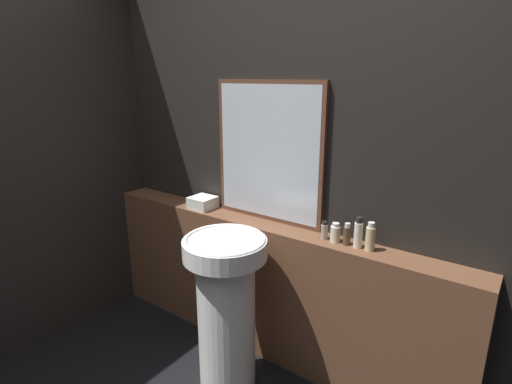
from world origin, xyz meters
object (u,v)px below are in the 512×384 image
(mirror, at_px, (268,153))
(shampoo_bottle, at_px, (324,231))
(hand_soap_bottle, at_px, (370,238))
(body_wash_bottle, at_px, (358,234))
(pedestal_sink, at_px, (226,305))
(conditioner_bottle, at_px, (335,233))
(towel_stack, at_px, (203,202))
(lotion_bottle, at_px, (347,235))

(mirror, xyz_separation_m, shampoo_bottle, (0.43, -0.08, -0.38))
(hand_soap_bottle, bearing_deg, shampoo_bottle, 180.00)
(shampoo_bottle, distance_m, body_wash_bottle, 0.20)
(shampoo_bottle, relative_size, hand_soap_bottle, 0.66)
(pedestal_sink, xyz_separation_m, conditioner_bottle, (0.46, 0.38, 0.42))
(mirror, bearing_deg, hand_soap_bottle, -6.52)
(mirror, bearing_deg, body_wash_bottle, -7.19)
(shampoo_bottle, bearing_deg, mirror, 169.64)
(body_wash_bottle, xyz_separation_m, hand_soap_bottle, (0.07, -0.00, -0.01))
(towel_stack, distance_m, body_wash_bottle, 1.11)
(conditioner_bottle, height_order, body_wash_bottle, body_wash_bottle)
(lotion_bottle, bearing_deg, hand_soap_bottle, -0.00)
(body_wash_bottle, relative_size, hand_soap_bottle, 1.09)
(pedestal_sink, relative_size, shampoo_bottle, 9.02)
(pedestal_sink, height_order, shampoo_bottle, shampoo_bottle)
(pedestal_sink, bearing_deg, conditioner_bottle, 39.76)
(mirror, height_order, body_wash_bottle, mirror)
(pedestal_sink, distance_m, conditioner_bottle, 0.73)
(body_wash_bottle, bearing_deg, towel_stack, 180.00)
(conditioner_bottle, height_order, lotion_bottle, lotion_bottle)
(shampoo_bottle, xyz_separation_m, hand_soap_bottle, (0.26, -0.00, 0.02))
(towel_stack, height_order, lotion_bottle, lotion_bottle)
(conditioner_bottle, relative_size, lotion_bottle, 0.89)
(towel_stack, height_order, hand_soap_bottle, hand_soap_bottle)
(pedestal_sink, distance_m, body_wash_bottle, 0.83)
(shampoo_bottle, relative_size, lotion_bottle, 0.84)
(towel_stack, bearing_deg, body_wash_bottle, 0.00)
(towel_stack, relative_size, lotion_bottle, 1.33)
(towel_stack, bearing_deg, conditioner_bottle, 0.00)
(body_wash_bottle, bearing_deg, shampoo_bottle, 180.00)
(mirror, xyz_separation_m, lotion_bottle, (0.57, -0.08, -0.37))
(mirror, relative_size, shampoo_bottle, 8.28)
(pedestal_sink, bearing_deg, body_wash_bottle, 33.07)
(shampoo_bottle, xyz_separation_m, conditioner_bottle, (0.07, -0.00, 0.00))
(towel_stack, xyz_separation_m, shampoo_bottle, (0.92, 0.00, 0.01))
(pedestal_sink, xyz_separation_m, lotion_bottle, (0.53, 0.38, 0.43))
(body_wash_bottle, bearing_deg, mirror, 172.81)
(mirror, distance_m, towel_stack, 0.63)
(pedestal_sink, relative_size, hand_soap_bottle, 5.99)
(shampoo_bottle, height_order, body_wash_bottle, body_wash_bottle)
(mirror, distance_m, hand_soap_bottle, 0.78)
(pedestal_sink, relative_size, conditioner_bottle, 8.59)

